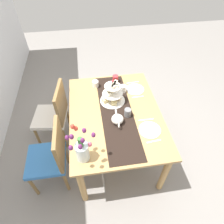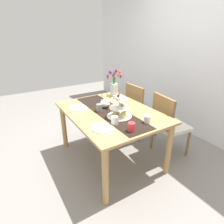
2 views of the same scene
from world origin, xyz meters
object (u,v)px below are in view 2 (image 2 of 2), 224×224
Objects in this scene: dinner_plate_right at (103,128)px; chair_right at (168,123)px; dining_table at (111,118)px; cream_jug at (147,119)px; chair_left at (139,108)px; mug_white_text at (115,121)px; knife_right at (110,134)px; dinner_plate_left at (78,108)px; teapot at (105,103)px; fork_right at (96,123)px; tiered_cake_stand at (120,108)px; tulip_vase at (114,86)px; knife_left at (83,112)px; mug_grey at (99,108)px; mug_orange at (131,127)px; fork_left at (74,105)px.

chair_right is at bearing 92.24° from dinner_plate_right.
cream_jug reaches higher than dining_table.
chair_left is 1.15m from mug_white_text.
mug_white_text reaches higher than dining_table.
knife_right is at bearing -80.07° from chair_right.
dining_table is 0.46m from dinner_plate_left.
teapot reaches higher than fork_right.
dinner_plate_right is at bearing -63.16° from tiered_cake_stand.
fork_right is at bearing -43.44° from tulip_vase.
tulip_vase is at bearing 117.45° from knife_left.
fork_right is (0.75, -0.71, -0.15)m from tulip_vase.
cream_jug is at bearing 36.86° from knife_left.
mug_grey reaches higher than fork_right.
tulip_vase is at bearing 131.73° from mug_grey.
cream_jug is at bearing -72.36° from chair_right.
cream_jug is 0.89× the size of mug_orange.
fork_right is (0.52, 0.00, -0.00)m from dinner_plate_left.
tulip_vase reaches higher than tiered_cake_stand.
fork_right is at bearing -63.59° from chair_left.
teapot is 1.59× the size of fork_right.
tiered_cake_stand is 0.34m from fork_right.
tiered_cake_stand is at bearing -27.77° from tulip_vase.
mug_grey is at bearing 38.61° from dinner_plate_left.
tiered_cake_stand is 1.32× the size of dinner_plate_right.
mug_orange is at bearing 16.34° from mug_white_text.
tiered_cake_stand is 1.79× the size of knife_right.
chair_left is 1.00× the size of chair_right.
knife_left is 0.22m from mug_grey.
knife_right is (0.31, -0.32, -0.10)m from tiered_cake_stand.
fork_right is at bearing -55.85° from dining_table.
cream_jug is 0.89× the size of mug_white_text.
mug_orange is at bearing 75.82° from knife_right.
mug_grey reaches higher than dinner_plate_left.
fork_right is 0.88× the size of knife_right.
teapot is at bearing 46.66° from fork_left.
tulip_vase is 1.77× the size of dinner_plate_left.
tiered_cake_stand reaches higher than knife_right.
fork_left is at bearing -144.81° from dining_table.
dining_table is 0.70m from tulip_vase.
chair_right is 6.07× the size of fork_right.
cream_jug reaches higher than fork_left.
cream_jug is at bearing 31.60° from dinner_plate_left.
knife_left is at bearing -62.55° from tulip_vase.
chair_right reaches higher than mug_orange.
dinner_plate_left is 1.53× the size of fork_right.
chair_left is 1.03m from cream_jug.
teapot is at bearing 172.45° from mug_orange.
knife_left is 1.13× the size of fork_right.
tulip_vase is 1.03m from mug_white_text.
chair_right is 9.58× the size of mug_orange.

